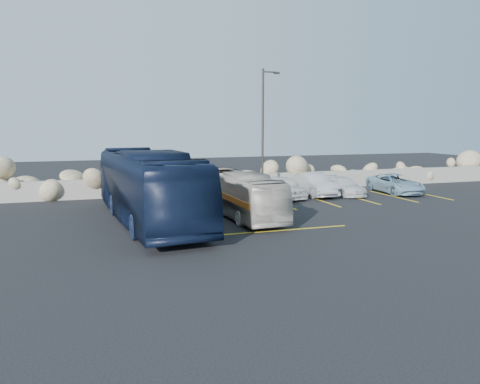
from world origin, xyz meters
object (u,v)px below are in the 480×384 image
object	(u,v)px
lamppost	(264,129)
car_c	(343,186)
vintage_bus	(240,194)
tour_coach	(148,186)
car_d	(395,184)
car_b	(314,185)
car_a	(283,187)

from	to	relation	value
lamppost	car_c	size ratio (longest dim) A/B	2.04
vintage_bus	tour_coach	bearing A→B (deg)	177.96
car_d	lamppost	bearing A→B (deg)	174.42
car_d	car_b	bearing A→B (deg)	176.59
lamppost	vintage_bus	size ratio (longest dim) A/B	1.00
lamppost	car_c	world-z (taller)	lamppost
tour_coach	car_d	size ratio (longest dim) A/B	2.66
car_c	car_d	size ratio (longest dim) A/B	0.85
car_a	car_b	bearing A→B (deg)	0.86
car_b	car_d	size ratio (longest dim) A/B	0.94
lamppost	car_d	size ratio (longest dim) A/B	1.74
lamppost	tour_coach	distance (m)	10.12
tour_coach	car_c	distance (m)	14.05
tour_coach	car_c	world-z (taller)	tour_coach
car_a	car_c	size ratio (longest dim) A/B	1.03
car_d	car_a	bearing A→B (deg)	-179.87
lamppost	tour_coach	world-z (taller)	lamppost
car_a	tour_coach	bearing A→B (deg)	-157.17
tour_coach	car_a	world-z (taller)	tour_coach
lamppost	vintage_bus	distance (m)	7.33
lamppost	car_d	world-z (taller)	lamppost
car_c	car_b	bearing A→B (deg)	171.66
tour_coach	vintage_bus	bearing A→B (deg)	-5.09
car_c	car_d	bearing A→B (deg)	-6.76
vintage_bus	car_c	size ratio (longest dim) A/B	2.05
lamppost	car_a	bearing A→B (deg)	-44.55
tour_coach	car_b	size ratio (longest dim) A/B	2.82
lamppost	car_b	bearing A→B (deg)	-12.15
car_b	car_d	world-z (taller)	car_b
car_b	car_d	distance (m)	5.75
vintage_bus	tour_coach	size ratio (longest dim) A/B	0.66
lamppost	car_a	size ratio (longest dim) A/B	1.98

